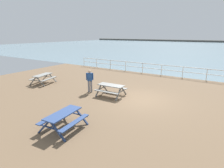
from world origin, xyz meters
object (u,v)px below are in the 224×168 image
picnic_table_near_left (111,87)px  picnic_table_mid_centre (43,77)px  visitor (90,79)px  picnic_table_near_right (63,117)px

picnic_table_near_left → picnic_table_mid_centre: same height
visitor → picnic_table_near_left: bearing=60.8°
picnic_table_mid_centre → picnic_table_near_left: bearing=-99.3°
picnic_table_near_left → visitor: size_ratio=1.12×
picnic_table_near_left → picnic_table_near_right: bearing=-85.1°
picnic_table_mid_centre → visitor: (4.93, 0.29, 0.36)m
picnic_table_near_left → picnic_table_mid_centre: size_ratio=0.89×
picnic_table_near_right → visitor: 5.34m
picnic_table_near_left → picnic_table_mid_centre: 6.68m
picnic_table_near_right → visitor: bearing=21.4°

